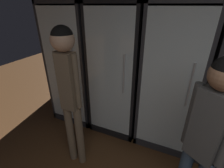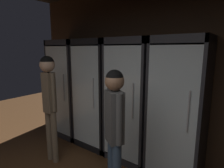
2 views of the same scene
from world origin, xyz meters
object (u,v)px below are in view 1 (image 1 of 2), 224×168
shopper_near (68,84)px  cooler_left (118,71)px  cooler_far_left (76,65)px  shopper_far (206,134)px  cooler_center (171,81)px

shopper_near → cooler_left: bearing=77.1°
cooler_far_left → shopper_near: (0.54, -0.87, 0.15)m
shopper_far → cooler_left: bearing=138.9°
cooler_left → cooler_center: 0.74m
cooler_far_left → shopper_far: 2.05m
shopper_near → shopper_far: shopper_near is taller
cooler_center → shopper_far: cooler_center is taller
shopper_far → shopper_near: bearing=176.8°
cooler_left → cooler_far_left: bearing=-179.9°
cooler_left → shopper_near: bearing=-102.9°
cooler_center → shopper_near: size_ratio=1.16×
cooler_center → shopper_far: (0.34, -0.94, 0.03)m
cooler_far_left → cooler_center: (1.48, 0.00, -0.01)m
cooler_far_left → shopper_near: 1.04m
cooler_center → shopper_near: (-0.94, -0.87, 0.16)m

